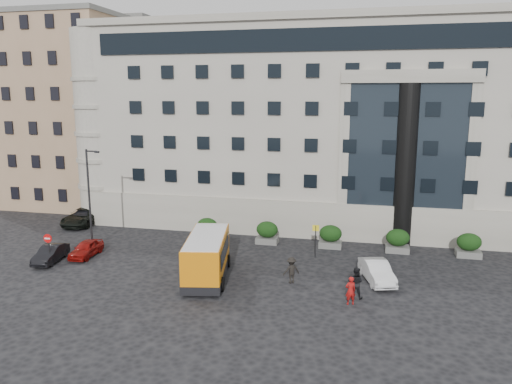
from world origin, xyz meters
TOP-DOWN VIEW (x-y plane):
  - ground at (0.00, 0.00)m, footprint 120.00×120.00m
  - civic_building at (6.00, 22.00)m, footprint 44.00×24.00m
  - entrance_column at (12.00, 10.30)m, footprint 1.80×1.80m
  - apartment_near at (-24.00, 20.00)m, footprint 14.00×14.00m
  - apartment_far at (-27.00, 38.00)m, footprint 13.00×13.00m
  - hedge_a at (-4.00, 7.80)m, footprint 1.80×1.26m
  - hedge_b at (1.20, 7.80)m, footprint 1.80×1.26m
  - hedge_c at (6.40, 7.80)m, footprint 1.80×1.26m
  - hedge_d at (11.60, 7.80)m, footprint 1.80×1.26m
  - hedge_e at (16.80, 7.80)m, footprint 1.80×1.26m
  - street_lamp at (-11.94, 3.00)m, footprint 1.16×0.18m
  - bus_stop_sign at (5.50, 5.00)m, footprint 0.50×0.08m
  - no_entry_sign at (-13.00, -1.04)m, footprint 0.64×0.16m
  - minibus at (-1.08, -0.93)m, footprint 3.75×7.34m
  - red_truck at (-11.93, 12.84)m, footprint 2.94×4.94m
  - parked_car_a at (-11.50, 1.32)m, footprint 1.64×3.65m
  - parked_car_b at (-13.36, -0.39)m, footprint 1.86×3.88m
  - parked_car_c at (-17.00, 9.96)m, footprint 2.10×4.96m
  - parked_car_d at (-17.00, 9.77)m, footprint 2.99×5.64m
  - white_taxi at (10.00, 1.00)m, footprint 2.64×4.44m
  - pedestrian_a at (8.47, -3.13)m, footprint 0.73×0.61m
  - pedestrian_b at (8.73, -2.07)m, footprint 1.03×0.86m
  - pedestrian_c at (4.56, -0.54)m, footprint 1.30×1.17m

SIDE VIEW (x-z plane):
  - ground at x=0.00m, z-range 0.00..0.00m
  - parked_car_a at x=-11.50m, z-range 0.00..1.22m
  - parked_car_b at x=-13.36m, z-range 0.00..1.23m
  - white_taxi at x=10.00m, z-range 0.00..1.38m
  - parked_car_c at x=-17.00m, z-range 0.00..1.43m
  - parked_car_d at x=-17.00m, z-range 0.00..1.51m
  - pedestrian_a at x=8.47m, z-range 0.00..1.71m
  - pedestrian_c at x=4.56m, z-range 0.00..1.75m
  - hedge_a at x=-4.00m, z-range 0.01..1.85m
  - hedge_b at x=1.20m, z-range 0.01..1.85m
  - hedge_c at x=6.40m, z-range 0.01..1.85m
  - hedge_d at x=11.60m, z-range 0.01..1.85m
  - hedge_e at x=16.80m, z-range 0.01..1.85m
  - pedestrian_b at x=8.73m, z-range 0.00..1.92m
  - red_truck at x=-11.93m, z-range 0.03..2.52m
  - minibus at x=-1.08m, z-range 0.15..3.07m
  - no_entry_sign at x=-13.00m, z-range 0.49..2.81m
  - bus_stop_sign at x=5.50m, z-range 0.47..2.99m
  - street_lamp at x=-11.94m, z-range 0.37..8.37m
  - entrance_column at x=12.00m, z-range 0.00..13.00m
  - civic_building at x=6.00m, z-range 0.00..18.00m
  - apartment_near at x=-24.00m, z-range 0.00..20.00m
  - apartment_far at x=-27.00m, z-range 0.00..22.00m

